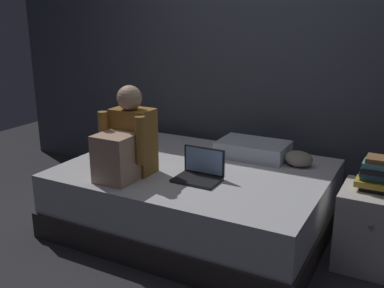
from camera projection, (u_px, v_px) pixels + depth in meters
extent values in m
plane|color=#2D2D33|center=(201.00, 248.00, 3.23)|extent=(8.00, 8.00, 0.00)
cube|color=#424751|center=(265.00, 47.00, 3.85)|extent=(5.60, 0.10, 2.70)
cube|color=#332D2B|center=(196.00, 214.00, 3.54)|extent=(2.00, 1.50, 0.20)
cube|color=silver|center=(196.00, 185.00, 3.47)|extent=(1.96, 1.46, 0.30)
cube|color=beige|center=(373.00, 228.00, 2.95)|extent=(0.44, 0.44, 0.54)
sphere|color=gray|center=(371.00, 226.00, 2.73)|extent=(0.04, 0.04, 0.04)
cube|color=olive|center=(134.00, 141.00, 3.27)|extent=(0.30, 0.20, 0.48)
sphere|color=tan|center=(129.00, 98.00, 3.15)|extent=(0.18, 0.18, 0.18)
cube|color=tan|center=(116.00, 158.00, 3.11)|extent=(0.26, 0.24, 0.34)
cylinder|color=olive|center=(104.00, 135.00, 3.21)|extent=(0.07, 0.07, 0.34)
cylinder|color=olive|center=(140.00, 141.00, 3.06)|extent=(0.07, 0.07, 0.34)
cube|color=black|center=(197.00, 180.00, 3.14)|extent=(0.32, 0.22, 0.02)
cube|color=black|center=(204.00, 161.00, 3.21)|extent=(0.32, 0.01, 0.20)
cube|color=#8CB2EA|center=(204.00, 161.00, 3.20)|extent=(0.29, 0.00, 0.18)
cube|color=silver|center=(253.00, 149.00, 3.66)|extent=(0.56, 0.36, 0.13)
cube|color=black|center=(376.00, 188.00, 2.88)|extent=(0.19, 0.14, 0.03)
cube|color=gold|center=(373.00, 183.00, 2.87)|extent=(0.22, 0.15, 0.04)
cube|color=#387042|center=(378.00, 178.00, 2.86)|extent=(0.21, 0.12, 0.03)
cube|color=#284C84|center=(377.00, 174.00, 2.87)|extent=(0.20, 0.15, 0.02)
cube|color=black|center=(375.00, 170.00, 2.84)|extent=(0.17, 0.13, 0.04)
cube|color=teal|center=(380.00, 165.00, 2.83)|extent=(0.21, 0.15, 0.03)
cube|color=brown|center=(381.00, 160.00, 2.82)|extent=(0.18, 0.15, 0.03)
ellipsoid|color=gray|center=(299.00, 159.00, 3.44)|extent=(0.21, 0.18, 0.12)
ellipsoid|color=gray|center=(298.00, 158.00, 3.46)|extent=(0.21, 0.18, 0.11)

